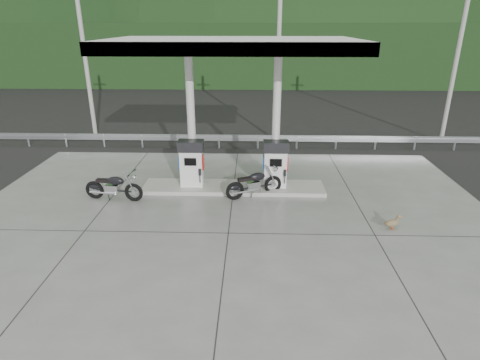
{
  "coord_description": "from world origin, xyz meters",
  "views": [
    {
      "loc": [
        0.69,
        -11.89,
        6.11
      ],
      "look_at": [
        0.3,
        1.0,
        1.0
      ],
      "focal_mm": 30.0,
      "sensor_mm": 36.0,
      "label": 1
    }
  ],
  "objects_px": {
    "gas_pump_left": "(192,163)",
    "motorcycle_right": "(254,184)",
    "gas_pump_right": "(275,164)",
    "duck": "(392,223)",
    "motorcycle_left": "(114,187)"
  },
  "relations": [
    {
      "from": "motorcycle_left",
      "to": "motorcycle_right",
      "type": "bearing_deg",
      "value": 12.32
    },
    {
      "from": "gas_pump_left",
      "to": "duck",
      "type": "distance_m",
      "value": 7.44
    },
    {
      "from": "motorcycle_left",
      "to": "motorcycle_right",
      "type": "relative_size",
      "value": 0.98
    },
    {
      "from": "gas_pump_right",
      "to": "duck",
      "type": "bearing_deg",
      "value": -41.27
    },
    {
      "from": "gas_pump_left",
      "to": "motorcycle_right",
      "type": "relative_size",
      "value": 0.86
    },
    {
      "from": "gas_pump_left",
      "to": "gas_pump_right",
      "type": "height_order",
      "value": "same"
    },
    {
      "from": "gas_pump_left",
      "to": "gas_pump_right",
      "type": "distance_m",
      "value": 3.2
    },
    {
      "from": "motorcycle_left",
      "to": "gas_pump_right",
      "type": "bearing_deg",
      "value": 17.89
    },
    {
      "from": "gas_pump_right",
      "to": "gas_pump_left",
      "type": "bearing_deg",
      "value": 180.0
    },
    {
      "from": "gas_pump_left",
      "to": "gas_pump_right",
      "type": "xyz_separation_m",
      "value": [
        3.2,
        0.0,
        0.0
      ]
    },
    {
      "from": "gas_pump_left",
      "to": "gas_pump_right",
      "type": "relative_size",
      "value": 1.0
    },
    {
      "from": "motorcycle_left",
      "to": "motorcycle_right",
      "type": "xyz_separation_m",
      "value": [
        5.11,
        0.46,
        0.01
      ]
    },
    {
      "from": "motorcycle_left",
      "to": "duck",
      "type": "relative_size",
      "value": 3.7
    },
    {
      "from": "gas_pump_left",
      "to": "motorcycle_right",
      "type": "height_order",
      "value": "gas_pump_left"
    },
    {
      "from": "motorcycle_right",
      "to": "duck",
      "type": "xyz_separation_m",
      "value": [
        4.31,
        -2.43,
        -0.3
      ]
    }
  ]
}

